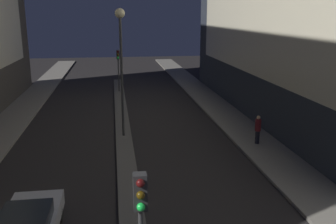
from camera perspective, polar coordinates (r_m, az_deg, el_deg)
median_strip at (r=26.95m, az=-6.91°, el=-2.27°), size 1.03×39.44×0.12m
traffic_light_near at (r=9.22m, az=-4.18°, el=-15.76°), size 0.32×0.42×4.22m
traffic_light_mid at (r=38.61m, az=-7.60°, el=7.69°), size 0.32×0.42×4.22m
street_lamp at (r=23.73m, az=-7.22°, el=10.32°), size 0.62×0.62×8.11m
pedestrian_on_right_sidewalk at (r=23.48m, az=13.52°, el=-2.50°), size 0.35×0.35×1.77m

